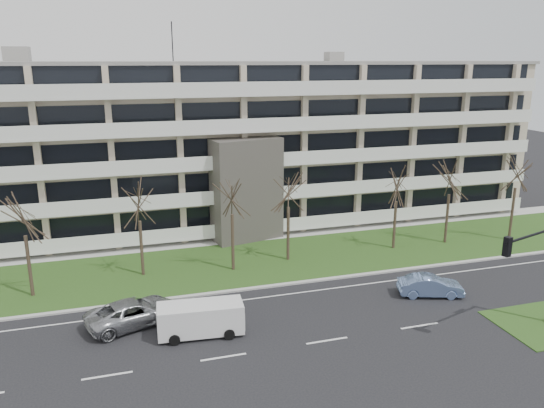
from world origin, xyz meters
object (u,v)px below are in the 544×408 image
object	(u,v)px
silver_pickup	(134,312)
blue_sedan	(430,286)
white_van	(202,316)
traffic_signal	(540,263)

from	to	relation	value
silver_pickup	blue_sedan	size ratio (longest dim) A/B	1.31
silver_pickup	white_van	size ratio (longest dim) A/B	1.11
blue_sedan	traffic_signal	size ratio (longest dim) A/B	0.65
white_van	traffic_signal	size ratio (longest dim) A/B	0.76
blue_sedan	white_van	bearing A→B (deg)	110.93
blue_sedan	silver_pickup	bearing A→B (deg)	103.35
white_van	traffic_signal	xyz separation A→B (m)	(18.61, -5.21, 3.16)
white_van	traffic_signal	bearing A→B (deg)	-10.51
white_van	silver_pickup	bearing A→B (deg)	152.50
blue_sedan	white_van	xyz separation A→B (m)	(-15.66, -0.76, 0.43)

